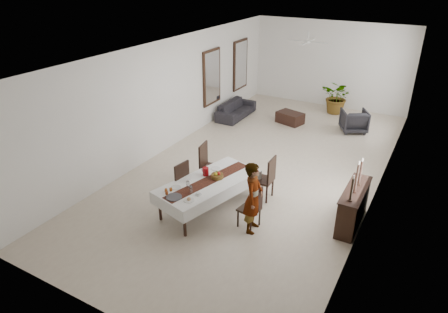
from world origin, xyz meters
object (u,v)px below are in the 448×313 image
at_px(red_pitcher, 206,171).
at_px(woman, 253,198).
at_px(sofa, 236,109).
at_px(sideboard_body, 353,207).
at_px(dining_table_top, 208,182).

xyz_separation_m(red_pitcher, woman, (1.41, -0.45, -0.02)).
relative_size(red_pitcher, sofa, 0.10).
relative_size(woman, sideboard_body, 1.12).
xyz_separation_m(sideboard_body, sofa, (-5.26, 4.69, -0.14)).
xyz_separation_m(red_pitcher, sideboard_body, (3.17, 0.76, -0.38)).
bearing_deg(woman, sideboard_body, -64.90).
bearing_deg(sideboard_body, woman, -145.44).
bearing_deg(woman, red_pitcher, 62.85).
relative_size(red_pitcher, woman, 0.12).
bearing_deg(dining_table_top, sideboard_body, 32.87).
distance_m(woman, sideboard_body, 2.17).
height_order(woman, sideboard_body, woman).
distance_m(red_pitcher, sideboard_body, 3.29).
distance_m(dining_table_top, woman, 1.25).
bearing_deg(sideboard_body, red_pitcher, -166.50).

